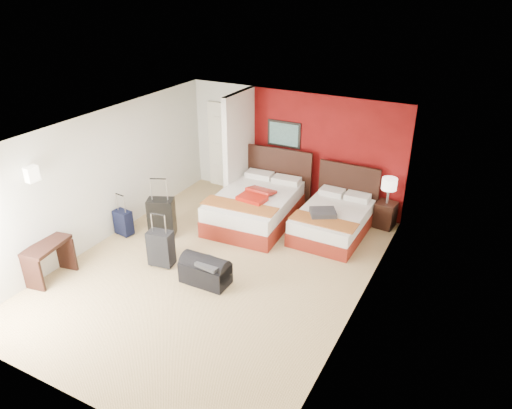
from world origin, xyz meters
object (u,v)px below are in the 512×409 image
Objects in this scene: bed_left at (255,208)px; table_lamp at (388,191)px; bed_right at (332,222)px; nightstand at (385,215)px; duffel_bag at (205,272)px; desk at (50,262)px; red_suitcase_open at (257,195)px; suitcase_black at (162,218)px; suitcase_charcoal at (161,249)px; suitcase_navy at (124,224)px.

table_lamp reaches higher than bed_left.
bed_right is 1.30m from table_lamp.
table_lamp is at bearing 19.87° from bed_left.
nightstand is 4.02m from duffel_bag.
table_lamp reaches higher than desk.
red_suitcase_open is at bearing -48.70° from bed_left.
nightstand is at bearing 45.04° from bed_right.
bed_right is 2.14× the size of desk.
table_lamp is 6.42m from desk.
bed_right is 3.36m from suitcase_black.
bed_left is at bearing 62.94° from suitcase_charcoal.
red_suitcase_open is 1.55× the size of suitcase_navy.
duffel_bag is (-1.32, -2.55, -0.06)m from bed_right.
suitcase_navy is (-0.70, -0.33, -0.13)m from suitcase_black.
table_lamp is at bearing 38.36° from suitcase_navy.
bed_left reaches higher than bed_right.
table_lamp is at bearing 34.96° from desk.
suitcase_black reaches higher than suitcase_charcoal.
suitcase_charcoal is at bearing -105.99° from red_suitcase_open.
table_lamp reaches higher than duffel_bag.
nightstand is at bearing 36.58° from suitcase_charcoal.
suitcase_navy is 1.75m from desk.
suitcase_navy is 0.60× the size of desk.
nightstand is at bearing 56.93° from duffel_bag.
suitcase_black is at bearing 60.56° from desk.
nightstand is (2.36, 1.17, -0.42)m from red_suitcase_open.
suitcase_charcoal is 1.30× the size of suitcase_navy.
bed_right reaches higher than duffel_bag.
red_suitcase_open is 1.43× the size of nightstand.
suitcase_charcoal is (-3.16, -3.29, -0.48)m from table_lamp.
nightstand reaches higher than bed_right.
bed_left is at bearing 46.38° from suitcase_navy.
suitcase_charcoal is 1.85m from desk.
suitcase_navy is (-1.35, 0.53, -0.07)m from suitcase_charcoal.
nightstand is at bearing 31.04° from red_suitcase_open.
nightstand is (0.85, 0.83, 0.00)m from bed_right.
suitcase_charcoal is at bearing -132.24° from bed_right.
suitcase_black is at bearing 117.23° from suitcase_charcoal.
bed_left is 2.65m from suitcase_navy.
red_suitcase_open is 2.71m from suitcase_navy.
bed_left is 2.32m from duffel_bag.
red_suitcase_open is at bearing 94.49° from duffel_bag.
suitcase_charcoal is at bearing -133.78° from table_lamp.
red_suitcase_open is 4.01m from desk.
suitcase_charcoal is at bearing 174.89° from duffel_bag.
table_lamp is (2.36, 1.17, 0.12)m from red_suitcase_open.
red_suitcase_open is at bearing -166.27° from bed_right.
red_suitcase_open is at bearing 46.94° from desk.
duffel_bag is at bearing -80.61° from red_suitcase_open.
bed_right is at bearing 37.29° from suitcase_charcoal.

